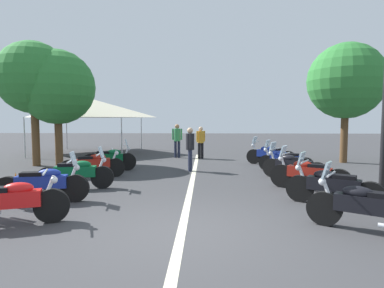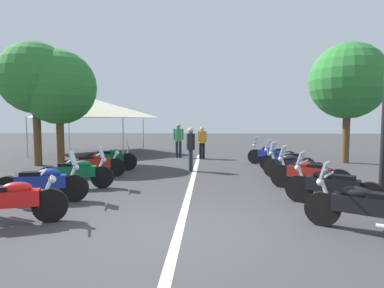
% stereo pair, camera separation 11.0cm
% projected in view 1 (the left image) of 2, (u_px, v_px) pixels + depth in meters
% --- Properties ---
extents(ground_plane, '(80.00, 80.00, 0.00)m').
position_uv_depth(ground_plane, '(181.00, 233.00, 5.62)').
color(ground_plane, '#38383A').
extents(lane_centre_stripe, '(16.34, 0.16, 0.01)m').
position_uv_depth(lane_centre_stripe, '(192.00, 184.00, 9.90)').
color(lane_centre_stripe, beige).
rests_on(lane_centre_stripe, ground_plane).
extents(motorcycle_left_row_0, '(0.97, 2.06, 1.01)m').
position_uv_depth(motorcycle_left_row_0, '(9.00, 202.00, 5.94)').
color(motorcycle_left_row_0, black).
rests_on(motorcycle_left_row_0, ground_plane).
extents(motorcycle_left_row_1, '(0.72, 2.15, 1.22)m').
position_uv_depth(motorcycle_left_row_1, '(43.00, 183.00, 7.61)').
color(motorcycle_left_row_1, black).
rests_on(motorcycle_left_row_1, ground_plane).
extents(motorcycle_left_row_2, '(0.64, 2.14, 1.21)m').
position_uv_depth(motorcycle_left_row_2, '(77.00, 173.00, 9.15)').
color(motorcycle_left_row_2, black).
rests_on(motorcycle_left_row_2, ground_plane).
extents(motorcycle_left_row_3, '(0.95, 2.08, 1.00)m').
position_uv_depth(motorcycle_left_row_3, '(93.00, 164.00, 10.89)').
color(motorcycle_left_row_3, black).
rests_on(motorcycle_left_row_3, ground_plane).
extents(motorcycle_left_row_4, '(0.71, 2.03, 1.23)m').
position_uv_depth(motorcycle_left_row_4, '(110.00, 158.00, 12.38)').
color(motorcycle_left_row_4, black).
rests_on(motorcycle_left_row_4, ground_plane).
extents(motorcycle_right_row_0, '(1.25, 1.85, 1.21)m').
position_uv_depth(motorcycle_right_row_0, '(367.00, 206.00, 5.61)').
color(motorcycle_right_row_0, black).
rests_on(motorcycle_right_row_0, ground_plane).
extents(motorcycle_right_row_1, '(1.24, 1.90, 1.21)m').
position_uv_depth(motorcycle_right_row_1, '(332.00, 186.00, 7.33)').
color(motorcycle_right_row_1, black).
rests_on(motorcycle_right_row_1, ground_plane).
extents(motorcycle_right_row_2, '(1.30, 1.95, 1.23)m').
position_uv_depth(motorcycle_right_row_2, '(308.00, 173.00, 8.96)').
color(motorcycle_right_row_2, black).
rests_on(motorcycle_right_row_2, ground_plane).
extents(motorcycle_right_row_3, '(1.45, 1.81, 1.21)m').
position_uv_depth(motorcycle_right_row_3, '(293.00, 165.00, 10.62)').
color(motorcycle_right_row_3, black).
rests_on(motorcycle_right_row_3, ground_plane).
extents(motorcycle_right_row_4, '(1.19, 1.86, 1.19)m').
position_uv_depth(motorcycle_right_row_4, '(285.00, 160.00, 12.08)').
color(motorcycle_right_row_4, black).
rests_on(motorcycle_right_row_4, ground_plane).
extents(motorcycle_right_row_5, '(1.24, 1.95, 1.22)m').
position_uv_depth(motorcycle_right_row_5, '(270.00, 154.00, 13.93)').
color(motorcycle_right_row_5, black).
rests_on(motorcycle_right_row_5, ground_plane).
extents(traffic_cone_1, '(0.36, 0.36, 0.61)m').
position_uv_depth(traffic_cone_1, '(16.00, 185.00, 8.35)').
color(traffic_cone_1, orange).
rests_on(traffic_cone_1, ground_plane).
extents(bystander_1, '(0.52, 0.32, 1.67)m').
position_uv_depth(bystander_1, '(190.00, 146.00, 12.25)').
color(bystander_1, '#1E2338').
rests_on(bystander_1, ground_plane).
extents(bystander_2, '(0.35, 0.44, 1.61)m').
position_uv_depth(bystander_2, '(201.00, 140.00, 16.22)').
color(bystander_2, black).
rests_on(bystander_2, ground_plane).
extents(bystander_3, '(0.32, 0.53, 1.74)m').
position_uv_depth(bystander_3, '(177.00, 138.00, 16.60)').
color(bystander_3, '#1E2338').
rests_on(bystander_3, ground_plane).
extents(roadside_tree_0, '(3.41, 3.41, 5.42)m').
position_uv_depth(roadside_tree_0, '(346.00, 81.00, 14.50)').
color(roadside_tree_0, brown).
rests_on(roadside_tree_0, ground_plane).
extents(roadside_tree_1, '(3.01, 3.01, 5.24)m').
position_uv_depth(roadside_tree_1, '(33.00, 78.00, 13.48)').
color(roadside_tree_1, brown).
rests_on(roadside_tree_1, ground_plane).
extents(roadside_tree_2, '(3.19, 3.19, 4.97)m').
position_uv_depth(roadside_tree_2, '(57.00, 87.00, 13.79)').
color(roadside_tree_2, brown).
rests_on(roadside_tree_2, ground_plane).
extents(event_tent, '(5.58, 5.58, 3.20)m').
position_uv_depth(event_tent, '(90.00, 108.00, 18.70)').
color(event_tent, beige).
rests_on(event_tent, ground_plane).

